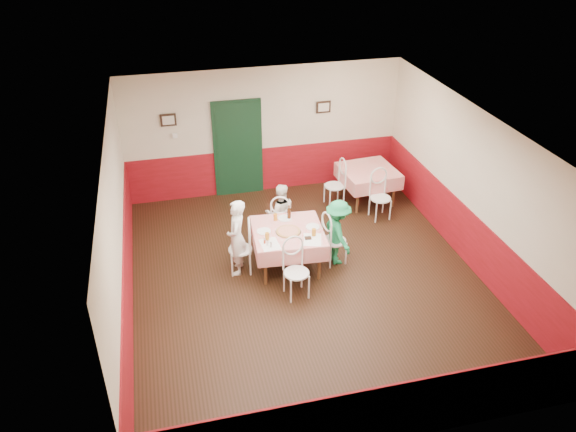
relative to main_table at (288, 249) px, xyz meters
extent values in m
plane|color=black|center=(0.22, -0.44, -0.38)|extent=(7.00, 7.00, 0.00)
plane|color=white|center=(0.22, -0.44, 2.42)|extent=(7.00, 7.00, 0.00)
cube|color=beige|center=(0.22, 3.06, 1.02)|extent=(6.00, 0.10, 2.80)
cube|color=beige|center=(0.22, -3.94, 1.02)|extent=(6.00, 0.10, 2.80)
cube|color=beige|center=(-2.78, -0.44, 1.02)|extent=(0.10, 7.00, 2.80)
cube|color=beige|center=(3.22, -0.44, 1.02)|extent=(0.10, 7.00, 2.80)
cube|color=maroon|center=(0.22, 3.04, 0.12)|extent=(6.00, 0.03, 1.00)
cube|color=maroon|center=(0.22, -3.93, 0.12)|extent=(6.00, 0.03, 1.00)
cube|color=maroon|center=(-2.76, -0.44, 0.12)|extent=(0.03, 7.00, 1.00)
cube|color=maroon|center=(3.21, -0.44, 0.12)|extent=(0.03, 7.00, 1.00)
cube|color=black|center=(-0.38, 3.01, 0.68)|extent=(0.96, 0.06, 2.10)
cube|color=black|center=(-1.78, 3.01, 1.48)|extent=(0.32, 0.03, 0.26)
cube|color=black|center=(1.52, 3.01, 1.48)|extent=(0.32, 0.03, 0.26)
cube|color=white|center=(-1.68, 3.01, 1.12)|extent=(0.10, 0.03, 0.10)
cube|color=red|center=(0.00, 0.00, 0.00)|extent=(1.31, 1.31, 0.77)
cube|color=red|center=(2.25, 1.98, 0.00)|extent=(1.21, 1.21, 0.77)
cylinder|color=#B74723|center=(-0.01, -0.06, 0.40)|extent=(0.45, 0.45, 0.03)
cylinder|color=white|center=(-0.42, 0.06, 0.39)|extent=(0.27, 0.27, 0.01)
cylinder|color=white|center=(0.45, 0.00, 0.39)|extent=(0.27, 0.27, 0.01)
cylinder|color=white|center=(0.04, 0.40, 0.39)|extent=(0.27, 0.27, 0.01)
cylinder|color=#BF7219|center=(-0.42, -0.21, 0.45)|extent=(0.08, 0.08, 0.13)
cylinder|color=#BF7219|center=(0.39, -0.27, 0.45)|extent=(0.08, 0.08, 0.13)
cylinder|color=#BF7219|center=(-0.14, 0.39, 0.45)|extent=(0.07, 0.07, 0.13)
cylinder|color=#381C0A|center=(0.11, 0.38, 0.51)|extent=(0.07, 0.07, 0.24)
cylinder|color=silver|center=(-0.45, -0.38, 0.43)|extent=(0.04, 0.04, 0.09)
cylinder|color=silver|center=(-0.40, -0.45, 0.43)|extent=(0.04, 0.04, 0.09)
cylinder|color=#B23319|center=(-0.48, -0.31, 0.43)|extent=(0.04, 0.04, 0.09)
cube|color=white|center=(-0.40, -0.36, 0.39)|extent=(0.33, 0.42, 0.00)
cube|color=white|center=(0.33, -0.40, 0.39)|extent=(0.40, 0.47, 0.00)
cube|color=black|center=(0.27, -0.34, 0.40)|extent=(0.12, 0.10, 0.02)
imported|color=gray|center=(-0.90, 0.07, 0.33)|extent=(0.46, 0.59, 1.41)
imported|color=gray|center=(0.07, 0.90, 0.22)|extent=(0.60, 0.48, 1.19)
imported|color=gray|center=(0.90, -0.07, 0.25)|extent=(0.57, 0.86, 1.25)
camera|label=1|loc=(-1.97, -8.10, 5.58)|focal=35.00mm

